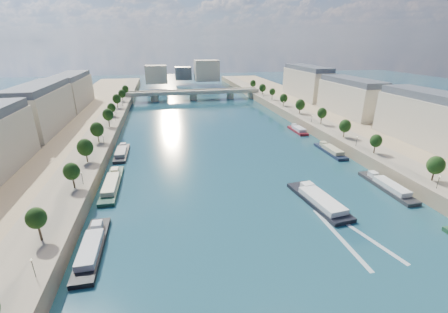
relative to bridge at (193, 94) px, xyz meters
name	(u,v)px	position (x,y,z in m)	size (l,w,h in m)	color
ground	(227,154)	(0.00, -133.54, -5.08)	(700.00, 700.00, 0.00)	#0E313E
quay_left	(49,161)	(-72.00, -133.54, -2.58)	(44.00, 520.00, 5.00)	#9E8460
quay_right	(372,138)	(72.00, -133.54, -2.58)	(44.00, 520.00, 5.00)	#9E8460
pave_left	(88,152)	(-57.00, -133.54, -0.03)	(14.00, 520.00, 0.10)	gray
pave_right	(345,135)	(57.00, -133.54, -0.03)	(14.00, 520.00, 0.10)	gray
trees_left	(92,138)	(-55.00, -131.54, 5.39)	(4.80, 268.80, 8.26)	#382B1E
trees_right	(331,119)	(55.00, -123.54, 5.39)	(4.80, 268.80, 8.26)	#382B1E
lamps_left	(94,154)	(-52.50, -143.54, 2.70)	(0.36, 200.36, 4.28)	black
lamps_right	(331,127)	(52.50, -128.54, 2.70)	(0.36, 200.36, 4.28)	black
buildings_left	(16,121)	(-85.00, -121.54, 11.37)	(16.00, 226.00, 23.20)	beige
buildings_right	(384,104)	(85.00, -121.54, 11.37)	(16.00, 226.00, 23.20)	beige
skyline	(187,72)	(3.19, 85.98, 9.57)	(79.00, 42.00, 22.00)	beige
bridge	(193,94)	(0.00, 0.00, 0.00)	(112.00, 12.00, 8.15)	#C1B79E
tour_barge	(319,201)	(18.24, -181.31, -4.17)	(10.19, 26.10, 3.62)	black
wake	(350,235)	(18.24, -197.97, -5.06)	(10.73, 26.01, 0.04)	silver
moored_barges_left	(104,209)	(-45.50, -172.94, -4.24)	(5.00, 120.06, 3.60)	maroon
moored_barges_right	(398,193)	(45.50, -182.11, -4.24)	(5.00, 159.45, 3.60)	black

